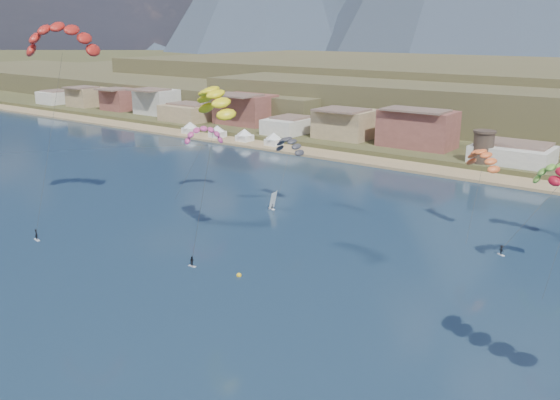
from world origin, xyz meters
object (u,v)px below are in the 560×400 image
object	(u,v)px
kitesurfer_yellow	(215,97)
buoy	(239,275)
kitesurfer_red	(60,34)
watchtower	(483,147)
windsurfer	(272,204)

from	to	relation	value
kitesurfer_yellow	buoy	xyz separation A→B (m)	(10.18, -6.88, -25.35)
kitesurfer_red	buoy	size ratio (longest dim) A/B	49.69
watchtower	kitesurfer_red	world-z (taller)	kitesurfer_red
kitesurfer_yellow	windsurfer	size ratio (longest dim) A/B	7.61
watchtower	buoy	size ratio (longest dim) A/B	11.05
watchtower	buoy	xyz separation A→B (m)	(-5.88, -91.16, -6.24)
kitesurfer_red	windsurfer	xyz separation A→B (m)	(27.23, 27.48, -33.81)
watchtower	kitesurfer_red	size ratio (longest dim) A/B	0.22
windsurfer	buoy	bearing A→B (deg)	-60.69
kitesurfer_red	kitesurfer_yellow	bearing A→B (deg)	6.73
watchtower	kitesurfer_red	bearing A→B (deg)	-119.59
watchtower	kitesurfer_yellow	bearing A→B (deg)	-100.79
windsurfer	watchtower	bearing A→B (deg)	69.36
kitesurfer_red	windsurfer	bearing A→B (deg)	45.26
kitesurfer_red	kitesurfer_yellow	world-z (taller)	kitesurfer_red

